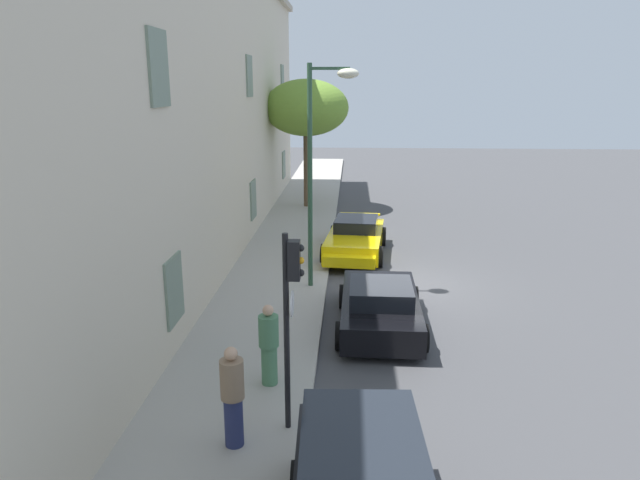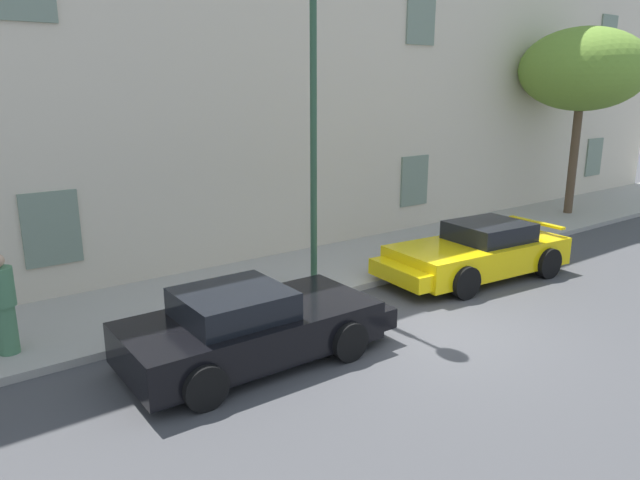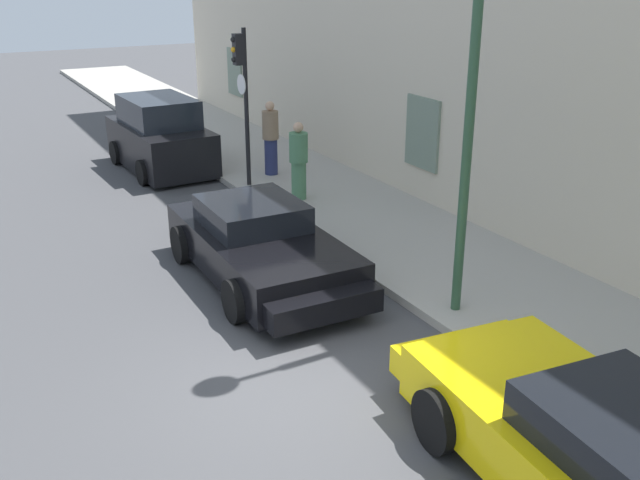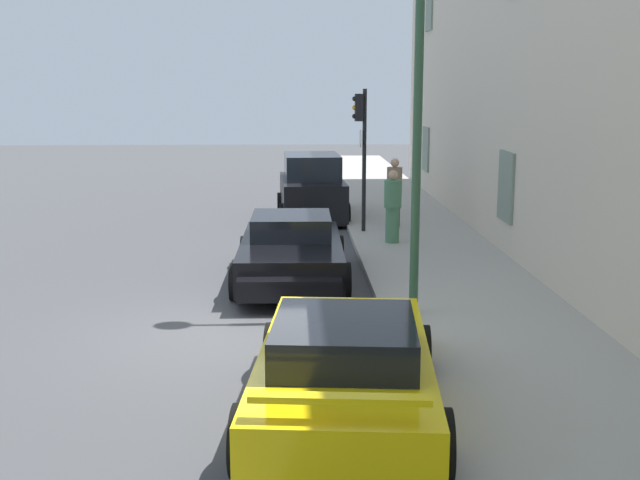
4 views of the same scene
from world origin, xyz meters
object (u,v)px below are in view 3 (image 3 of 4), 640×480
at_px(hatchback_parked, 160,138).
at_px(sportscar_yellow_flank, 588,445).
at_px(traffic_light, 242,80).
at_px(pedestrian_strolling, 299,161).
at_px(pedestrian_admiring, 271,138).
at_px(street_lamp, 454,3).
at_px(sportscar_red_lead, 264,249).

bearing_deg(hatchback_parked, sportscar_yellow_flank, 0.08).
distance_m(traffic_light, pedestrian_strolling, 2.24).
bearing_deg(pedestrian_admiring, sportscar_yellow_flank, -9.98).
relative_size(sportscar_yellow_flank, hatchback_parked, 1.28).
bearing_deg(street_lamp, pedestrian_admiring, 172.14).
relative_size(hatchback_parked, pedestrian_admiring, 2.14).
relative_size(sportscar_yellow_flank, traffic_light, 1.38).
distance_m(hatchback_parked, pedestrian_admiring, 3.01).
xyz_separation_m(traffic_light, pedestrian_strolling, (1.49, 0.61, -1.55)).
relative_size(sportscar_yellow_flank, pedestrian_strolling, 2.89).
bearing_deg(sportscar_yellow_flank, pedestrian_strolling, 169.66).
relative_size(sportscar_red_lead, pedestrian_admiring, 2.55).
bearing_deg(traffic_light, street_lamp, -1.42).
height_order(pedestrian_admiring, pedestrian_strolling, pedestrian_admiring).
relative_size(sportscar_yellow_flank, pedestrian_admiring, 2.74).
relative_size(hatchback_parked, pedestrian_strolling, 2.25).
bearing_deg(pedestrian_strolling, traffic_light, -157.69).
height_order(sportscar_yellow_flank, pedestrian_strolling, pedestrian_strolling).
distance_m(sportscar_red_lead, hatchback_parked, 7.59).
bearing_deg(pedestrian_strolling, sportscar_red_lead, -35.23).
distance_m(sportscar_red_lead, pedestrian_admiring, 6.02).
xyz_separation_m(pedestrian_admiring, pedestrian_strolling, (2.06, -0.30, -0.05)).
height_order(sportscar_red_lead, hatchback_parked, hatchback_parked).
bearing_deg(sportscar_yellow_flank, hatchback_parked, -179.92).
height_order(street_lamp, pedestrian_strolling, street_lamp).
distance_m(sportscar_yellow_flank, pedestrian_strolling, 9.69).
distance_m(traffic_light, street_lamp, 7.63).
bearing_deg(hatchback_parked, pedestrian_strolling, 22.52).
distance_m(sportscar_yellow_flank, hatchback_parked, 13.77).
xyz_separation_m(hatchback_parked, pedestrian_strolling, (4.24, 1.76, 0.16)).
bearing_deg(pedestrian_admiring, traffic_light, -58.37).
bearing_deg(pedestrian_strolling, hatchback_parked, -157.48).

